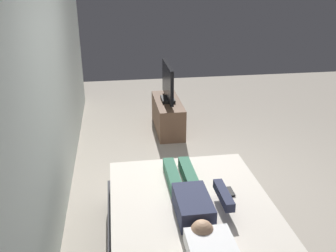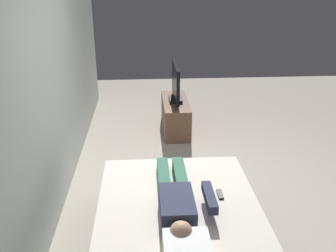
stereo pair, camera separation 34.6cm
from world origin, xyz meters
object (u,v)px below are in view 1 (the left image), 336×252
at_px(person, 191,198).
at_px(remote, 231,192).
at_px(bed, 193,233).
at_px(tv_stand, 168,115).
at_px(tv, 168,84).

bearing_deg(person, remote, -69.53).
bearing_deg(bed, remote, -65.17).
bearing_deg(bed, tv_stand, -4.26).
distance_m(bed, tv_stand, 2.96).
relative_size(tv_stand, tv, 1.25).
height_order(bed, tv_stand, bed).
bearing_deg(person, bed, -151.44).
xyz_separation_m(person, tv, (2.92, -0.24, 0.16)).
relative_size(person, remote, 8.40).
bearing_deg(person, tv, -4.61).
bearing_deg(remote, tv, 3.50).
height_order(person, tv_stand, person).
relative_size(bed, person, 1.53).
bearing_deg(remote, bed, 114.83).
bearing_deg(tv_stand, remote, -176.50).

